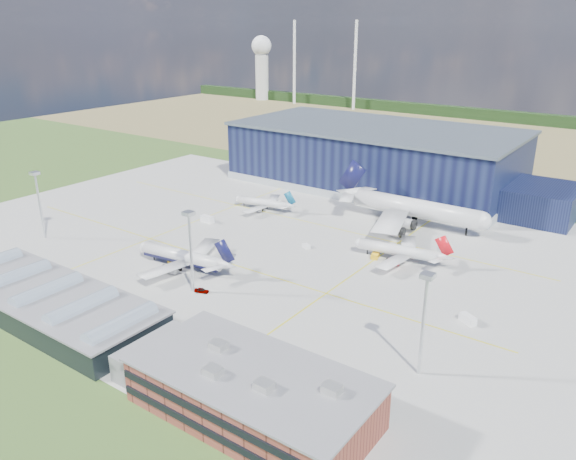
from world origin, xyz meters
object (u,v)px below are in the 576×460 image
(light_mast_east, at_px, (425,308))
(car_a, at_px, (202,290))
(airliner_widebody, at_px, (417,199))
(gse_van_b, at_px, (468,319))
(airliner_red, at_px, (398,245))
(light_mast_west, at_px, (38,194))
(airliner_navy, at_px, (181,249))
(gse_tug_b, at_px, (174,262))
(gse_cart_b, at_px, (306,246))
(ops_building, at_px, (253,392))
(light_mast_center, at_px, (190,239))
(car_b, at_px, (301,360))
(gse_tug_a, at_px, (69,279))
(gse_tug_c, at_px, (375,256))
(hangar, at_px, (381,160))
(airliner_regional, at_px, (263,199))
(gse_van_a, at_px, (207,219))

(light_mast_east, relative_size, car_a, 5.83)
(airliner_widebody, distance_m, gse_van_b, 70.84)
(light_mast_east, bearing_deg, airliner_red, 119.31)
(light_mast_west, relative_size, light_mast_east, 1.00)
(gse_van_b, bearing_deg, airliner_navy, 133.47)
(gse_tug_b, distance_m, gse_cart_b, 42.57)
(ops_building, relative_size, light_mast_center, 2.00)
(ops_building, relative_size, gse_cart_b, 16.73)
(airliner_red, relative_size, gse_cart_b, 11.36)
(airliner_widebody, bearing_deg, car_b, -80.18)
(light_mast_west, height_order, gse_cart_b, light_mast_west)
(gse_tug_b, height_order, gse_cart_b, gse_tug_b)
(gse_tug_b, xyz_separation_m, gse_cart_b, (25.41, 34.16, -0.09))
(gse_van_b, height_order, gse_cart_b, gse_van_b)
(light_mast_west, xyz_separation_m, airliner_red, (105.81, 52.00, -10.34))
(airliner_red, relative_size, gse_van_b, 7.02)
(gse_tug_a, bearing_deg, gse_tug_c, 51.06)
(airliner_navy, bearing_deg, light_mast_west, 3.28)
(gse_tug_b, xyz_separation_m, car_b, (60.67, -20.55, -0.10))
(airliner_widebody, distance_m, car_b, 97.48)
(hangar, xyz_separation_m, ops_building, (52.20, -154.81, -6.82))
(light_mast_center, distance_m, airliner_navy, 19.70)
(light_mast_center, distance_m, airliner_regional, 73.62)
(hangar, height_order, ops_building, hangar)
(hangar, xyz_separation_m, gse_tug_b, (-10.77, -115.02, -10.93))
(gse_tug_b, xyz_separation_m, gse_tug_c, (47.51, 39.51, 0.06))
(hangar, bearing_deg, gse_van_b, -53.17)
(light_mast_west, relative_size, gse_van_b, 5.17)
(hangar, distance_m, car_b, 144.89)
(gse_tug_c, bearing_deg, gse_van_a, 169.73)
(gse_van_a, bearing_deg, gse_tug_a, -175.00)
(light_mast_east, distance_m, airliner_red, 60.52)
(car_a, bearing_deg, car_b, -127.29)
(light_mast_center, xyz_separation_m, light_mast_east, (65.00, 0.00, 0.00))
(ops_building, height_order, car_b, ops_building)
(gse_tug_c, bearing_deg, airliner_red, 8.18)
(airliner_red, xyz_separation_m, car_a, (-33.55, -51.15, -4.42))
(airliner_red, xyz_separation_m, airliner_widebody, (-8.76, 33.00, 4.74))
(light_mast_west, distance_m, light_mast_east, 135.00)
(gse_tug_a, height_order, gse_van_b, gse_van_b)
(airliner_red, relative_size, airliner_widebody, 0.52)
(airliner_regional, bearing_deg, gse_tug_b, 90.49)
(airliner_widebody, distance_m, car_a, 88.20)
(airliner_red, bearing_deg, gse_van_a, -1.64)
(airliner_regional, relative_size, gse_tug_b, 8.48)
(light_mast_east, bearing_deg, gse_tug_a, -170.85)
(light_mast_east, relative_size, gse_tug_a, 6.96)
(ops_building, height_order, gse_tug_a, ops_building)
(ops_building, relative_size, airliner_red, 1.47)
(light_mast_east, height_order, gse_tug_b, light_mast_east)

